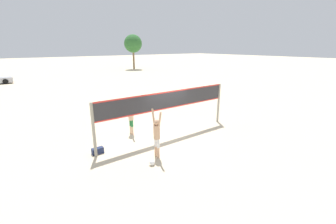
{
  "coord_description": "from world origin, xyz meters",
  "views": [
    {
      "loc": [
        -6.79,
        -9.12,
        4.71
      ],
      "look_at": [
        0.0,
        0.0,
        1.35
      ],
      "focal_mm": 24.0,
      "sensor_mm": 36.0,
      "label": 1
    }
  ],
  "objects_px": {
    "player_spiker": "(157,133)",
    "volleyball": "(152,163)",
    "volleyball_net": "(168,105)",
    "tree_left_cluster": "(133,44)",
    "gear_bag": "(98,151)",
    "player_blocker": "(131,116)"
  },
  "relations": [
    {
      "from": "player_spiker",
      "to": "volleyball",
      "type": "distance_m",
      "value": 1.26
    },
    {
      "from": "player_spiker",
      "to": "volleyball",
      "type": "height_order",
      "value": "player_spiker"
    },
    {
      "from": "player_spiker",
      "to": "gear_bag",
      "type": "xyz_separation_m",
      "value": [
        -1.98,
        1.89,
        -0.99
      ]
    },
    {
      "from": "volleyball_net",
      "to": "tree_left_cluster",
      "type": "height_order",
      "value": "tree_left_cluster"
    },
    {
      "from": "volleyball_net",
      "to": "gear_bag",
      "type": "xyz_separation_m",
      "value": [
        -3.82,
        0.22,
        -1.61
      ]
    },
    {
      "from": "volleyball_net",
      "to": "gear_bag",
      "type": "bearing_deg",
      "value": 176.66
    },
    {
      "from": "volleyball",
      "to": "player_blocker",
      "type": "bearing_deg",
      "value": 75.02
    },
    {
      "from": "volleyball_net",
      "to": "tree_left_cluster",
      "type": "distance_m",
      "value": 37.6
    },
    {
      "from": "tree_left_cluster",
      "to": "player_spiker",
      "type": "bearing_deg",
      "value": -116.94
    },
    {
      "from": "volleyball",
      "to": "gear_bag",
      "type": "height_order",
      "value": "gear_bag"
    },
    {
      "from": "player_blocker",
      "to": "tree_left_cluster",
      "type": "relative_size",
      "value": 0.29
    },
    {
      "from": "player_spiker",
      "to": "gear_bag",
      "type": "relative_size",
      "value": 4.15
    },
    {
      "from": "player_spiker",
      "to": "volleyball",
      "type": "xyz_separation_m",
      "value": [
        -0.57,
        -0.47,
        -1.02
      ]
    },
    {
      "from": "volleyball_net",
      "to": "player_spiker",
      "type": "xyz_separation_m",
      "value": [
        -1.84,
        -1.66,
        -0.61
      ]
    },
    {
      "from": "volleyball_net",
      "to": "player_blocker",
      "type": "bearing_deg",
      "value": 135.27
    },
    {
      "from": "player_blocker",
      "to": "gear_bag",
      "type": "relative_size",
      "value": 3.87
    },
    {
      "from": "volleyball_net",
      "to": "tree_left_cluster",
      "type": "relative_size",
      "value": 1.16
    },
    {
      "from": "volleyball",
      "to": "tree_left_cluster",
      "type": "height_order",
      "value": "tree_left_cluster"
    },
    {
      "from": "player_blocker",
      "to": "player_spiker",
      "type": "bearing_deg",
      "value": -7.1
    },
    {
      "from": "player_spiker",
      "to": "gear_bag",
      "type": "distance_m",
      "value": 2.91
    },
    {
      "from": "player_spiker",
      "to": "player_blocker",
      "type": "xyz_separation_m",
      "value": [
        0.39,
        3.1,
        -0.09
      ]
    },
    {
      "from": "player_blocker",
      "to": "volleyball",
      "type": "relative_size",
      "value": 8.93
    }
  ]
}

